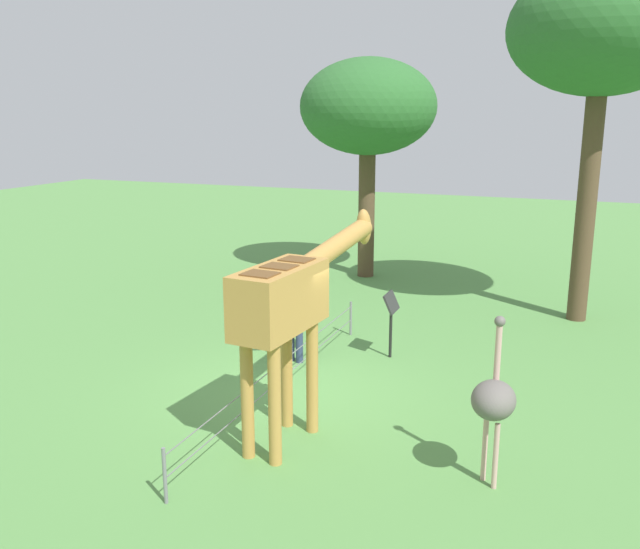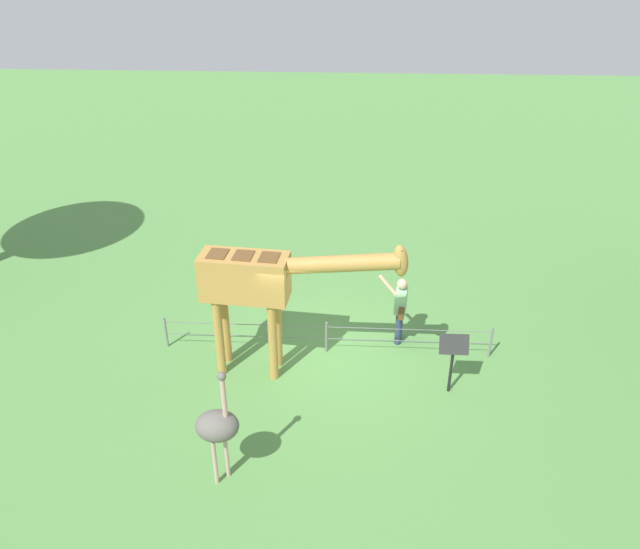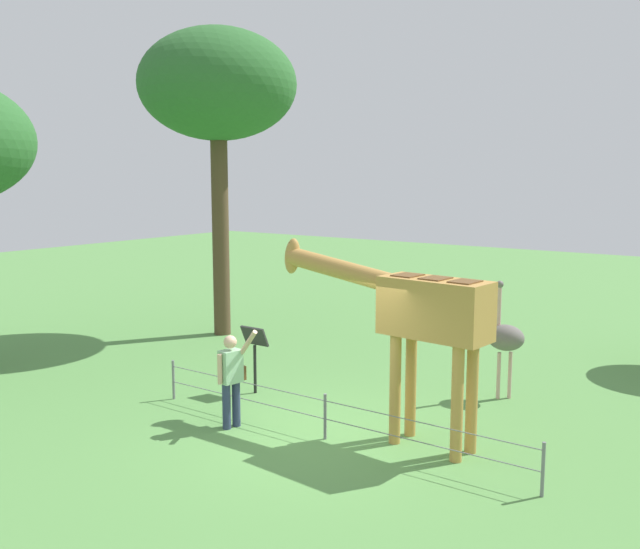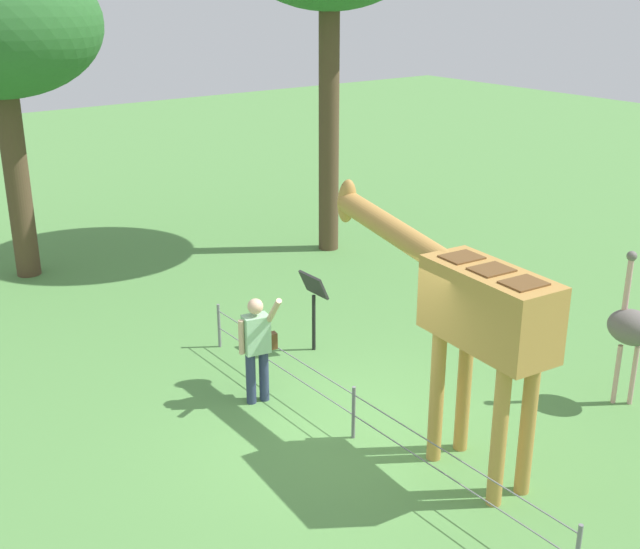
{
  "view_description": "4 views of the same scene",
  "coord_description": "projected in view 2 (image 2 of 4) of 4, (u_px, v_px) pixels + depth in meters",
  "views": [
    {
      "loc": [
        -9.71,
        -4.46,
        4.72
      ],
      "look_at": [
        0.42,
        -0.45,
        2.09
      ],
      "focal_mm": 37.65,
      "sensor_mm": 36.0,
      "label": 1
    },
    {
      "loc": [
        0.46,
        -10.79,
        8.02
      ],
      "look_at": [
        -0.1,
        -0.56,
        2.26
      ],
      "focal_mm": 34.5,
      "sensor_mm": 36.0,
      "label": 2
    },
    {
      "loc": [
        -6.22,
        8.9,
        4.22
      ],
      "look_at": [
        0.62,
        -0.67,
        2.54
      ],
      "focal_mm": 39.51,
      "sensor_mm": 36.0,
      "label": 3
    },
    {
      "loc": [
        -7.23,
        5.98,
        5.73
      ],
      "look_at": [
        0.21,
        0.45,
        2.32
      ],
      "focal_mm": 45.6,
      "sensor_mm": 36.0,
      "label": 4
    }
  ],
  "objects": [
    {
      "name": "ground_plane",
      "position": [
        326.0,
        353.0,
        13.34
      ],
      "size": [
        60.0,
        60.0,
        0.0
      ],
      "primitive_type": "plane",
      "color": "#568E47"
    },
    {
      "name": "wire_fence",
      "position": [
        326.0,
        336.0,
        13.2
      ],
      "size": [
        7.05,
        0.05,
        0.75
      ],
      "color": "slate",
      "rests_on": "ground_plane"
    },
    {
      "name": "visitor",
      "position": [
        400.0,
        307.0,
        13.28
      ],
      "size": [
        0.67,
        0.59,
        1.72
      ],
      "color": "navy",
      "rests_on": "ground_plane"
    },
    {
      "name": "info_sign",
      "position": [
        453.0,
        352.0,
        11.78
      ],
      "size": [
        0.56,
        0.21,
        1.32
      ],
      "color": "black",
      "rests_on": "ground_plane"
    },
    {
      "name": "ostrich",
      "position": [
        218.0,
        426.0,
        9.71
      ],
      "size": [
        0.7,
        0.56,
        2.25
      ],
      "color": "#CC9E93",
      "rests_on": "ground_plane"
    },
    {
      "name": "giraffe",
      "position": [
        263.0,
        283.0,
        11.8
      ],
      "size": [
        4.0,
        0.86,
        3.11
      ],
      "color": "#BC8942",
      "rests_on": "ground_plane"
    }
  ]
}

